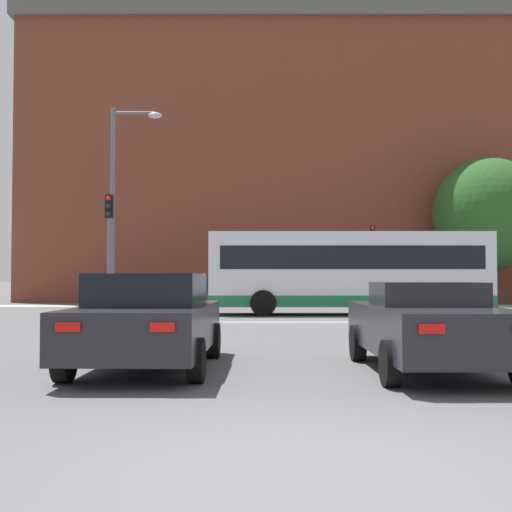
% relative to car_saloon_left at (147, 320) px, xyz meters
% --- Properties ---
extents(ground_plane, '(400.00, 400.00, 0.00)m').
position_rel_car_saloon_left_xyz_m(ground_plane, '(2.16, -5.59, -0.79)').
color(ground_plane, '#545456').
extents(stop_line_strip, '(8.77, 0.30, 0.01)m').
position_rel_car_saloon_left_xyz_m(stop_line_strip, '(2.16, 10.76, -0.78)').
color(stop_line_strip, silver).
rests_on(stop_line_strip, ground_plane).
extents(far_pavement, '(69.74, 2.50, 0.01)m').
position_rel_car_saloon_left_xyz_m(far_pavement, '(2.16, 22.53, -0.78)').
color(far_pavement, '#A09B91').
rests_on(far_pavement, ground_plane).
extents(brick_civic_building, '(32.51, 15.80, 24.97)m').
position_rel_car_saloon_left_xyz_m(brick_civic_building, '(3.39, 34.31, 8.87)').
color(brick_civic_building, brown).
rests_on(brick_civic_building, ground_plane).
extents(car_saloon_left, '(2.16, 4.61, 1.54)m').
position_rel_car_saloon_left_xyz_m(car_saloon_left, '(0.00, 0.00, 0.00)').
color(car_saloon_left, '#232328').
rests_on(car_saloon_left, ground_plane).
extents(car_roadster_right, '(2.04, 4.44, 1.40)m').
position_rel_car_saloon_left_xyz_m(car_roadster_right, '(4.46, -0.36, -0.07)').
color(car_roadster_right, '#232328').
rests_on(car_roadster_right, ground_plane).
extents(bus_crossing_lead, '(11.00, 2.64, 3.24)m').
position_rel_car_saloon_left_xyz_m(bus_crossing_lead, '(5.42, 15.13, 0.96)').
color(bus_crossing_lead, silver).
rests_on(bus_crossing_lead, ground_plane).
extents(traffic_light_far_right, '(0.26, 0.31, 4.07)m').
position_rel_car_saloon_left_xyz_m(traffic_light_far_right, '(7.57, 21.55, 1.96)').
color(traffic_light_far_right, slate).
rests_on(traffic_light_far_right, ground_plane).
extents(traffic_light_near_left, '(0.26, 0.31, 4.30)m').
position_rel_car_saloon_left_xyz_m(traffic_light_near_left, '(-3.27, 11.33, 2.10)').
color(traffic_light_near_left, slate).
rests_on(traffic_light_near_left, ground_plane).
extents(street_lamp_junction, '(1.84, 0.36, 7.56)m').
position_rel_car_saloon_left_xyz_m(street_lamp_junction, '(-3.11, 12.41, 3.77)').
color(street_lamp_junction, slate).
rests_on(street_lamp_junction, ground_plane).
extents(pedestrian_waiting, '(0.43, 0.28, 1.69)m').
position_rel_car_saloon_left_xyz_m(pedestrian_waiting, '(-0.89, 22.00, 0.20)').
color(pedestrian_waiting, brown).
rests_on(pedestrian_waiting, ground_plane).
extents(pedestrian_walking_east, '(0.28, 0.43, 1.73)m').
position_rel_car_saloon_left_xyz_m(pedestrian_walking_east, '(12.86, 21.98, 0.23)').
color(pedestrian_walking_east, brown).
rests_on(pedestrian_walking_east, ground_plane).
extents(pedestrian_walking_west, '(0.42, 0.26, 1.77)m').
position_rel_car_saloon_left_xyz_m(pedestrian_walking_west, '(0.85, 22.32, 0.26)').
color(pedestrian_walking_west, black).
rests_on(pedestrian_walking_west, ground_plane).
extents(tree_by_building, '(4.42, 4.42, 7.19)m').
position_rel_car_saloon_left_xyz_m(tree_by_building, '(15.40, 27.60, 4.07)').
color(tree_by_building, '#4C3823').
rests_on(tree_by_building, ground_plane).
extents(tree_kerbside, '(5.90, 5.90, 8.05)m').
position_rel_car_saloon_left_xyz_m(tree_kerbside, '(14.45, 24.54, 4.16)').
color(tree_kerbside, '#4C3823').
rests_on(tree_kerbside, ground_plane).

